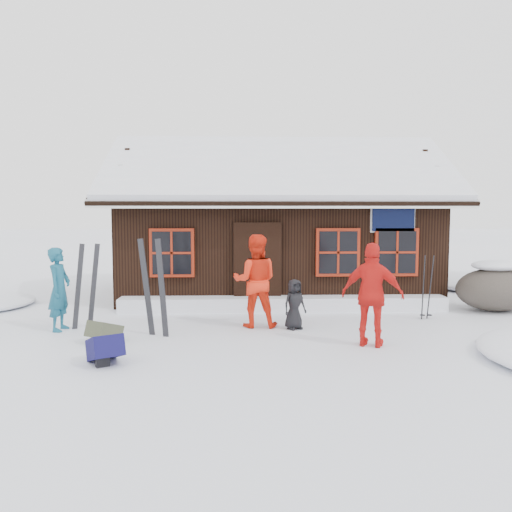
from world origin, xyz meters
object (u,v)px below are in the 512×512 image
object	(u,v)px
skier_teal	(59,289)
ski_poles	(427,288)
skier_orange_right	(372,295)
backpack_blue	(105,353)
boulder	(495,288)
skier_orange_left	(255,281)
skier_crouched	(294,304)
backpack_olive	(104,335)

from	to	relation	value
skier_teal	ski_poles	size ratio (longest dim) A/B	1.14
skier_orange_right	backpack_blue	xyz separation A→B (m)	(-4.31, -0.83, -0.73)
skier_orange_right	boulder	distance (m)	4.75
skier_orange_left	skier_crouched	bearing A→B (deg)	166.23
skier_orange_left	ski_poles	xyz separation A→B (m)	(3.71, 0.61, -0.26)
skier_crouched	backpack_olive	world-z (taller)	skier_crouched
skier_orange_left	backpack_olive	size ratio (longest dim) A/B	3.56
skier_orange_left	backpack_blue	bearing A→B (deg)	48.66
skier_teal	skier_orange_right	distance (m)	5.91
boulder	ski_poles	xyz separation A→B (m)	(-1.93, -0.81, 0.13)
boulder	ski_poles	world-z (taller)	ski_poles
skier_crouched	backpack_olive	bearing A→B (deg)	167.15
skier_teal	boulder	world-z (taller)	skier_teal
skier_teal	backpack_blue	size ratio (longest dim) A/B	2.71
backpack_blue	backpack_olive	world-z (taller)	backpack_blue
skier_orange_right	backpack_olive	xyz separation A→B (m)	(-4.64, 0.38, -0.75)
skier_teal	skier_orange_left	world-z (taller)	skier_orange_left
ski_poles	backpack_blue	distance (m)	6.79
skier_crouched	skier_orange_left	bearing A→B (deg)	134.84
skier_orange_left	skier_orange_right	xyz separation A→B (m)	(1.95, -1.55, -0.04)
boulder	backpack_blue	distance (m)	8.86
skier_teal	skier_orange_left	bearing A→B (deg)	-82.31
skier_orange_right	backpack_olive	world-z (taller)	skier_orange_right
skier_teal	skier_crouched	size ratio (longest dim) A/B	1.64
skier_orange_right	backpack_olive	distance (m)	4.72
skier_orange_left	skier_crouched	xyz separation A→B (m)	(0.76, -0.24, -0.43)
skier_teal	backpack_blue	distance (m)	2.70
skier_crouched	backpack_blue	distance (m)	3.80
skier_teal	ski_poles	world-z (taller)	skier_teal
skier_orange_left	ski_poles	distance (m)	3.77
skier_teal	backpack_blue	world-z (taller)	skier_teal
skier_teal	skier_crouched	bearing A→B (deg)	-85.74
boulder	backpack_blue	bearing A→B (deg)	-154.64
skier_orange_left	boulder	bearing A→B (deg)	-162.48
ski_poles	backpack_olive	xyz separation A→B (m)	(-6.41, -1.78, -0.53)
skier_crouched	backpack_olive	distance (m)	3.60
boulder	backpack_olive	distance (m)	8.74
backpack_olive	boulder	bearing A→B (deg)	49.28
skier_orange_right	backpack_olive	bearing A→B (deg)	19.29
skier_teal	skier_orange_right	bearing A→B (deg)	-98.44
backpack_olive	backpack_blue	bearing A→B (deg)	-42.49
skier_orange_left	boulder	distance (m)	5.83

